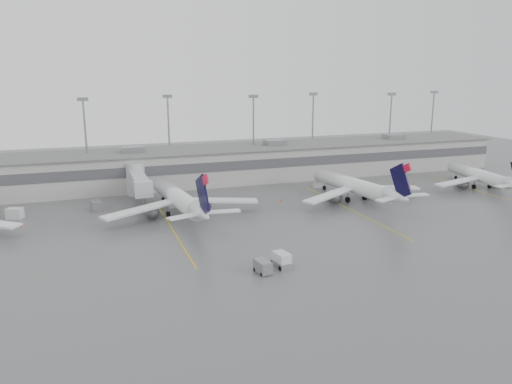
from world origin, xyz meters
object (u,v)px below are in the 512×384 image
object	(u,v)px
jet_mid_left	(179,198)
baggage_tug	(282,261)
jet_far_right	(482,176)
jet_mid_right	(355,185)

from	to	relation	value
jet_mid_left	baggage_tug	bearing A→B (deg)	-80.18
baggage_tug	jet_far_right	bearing A→B (deg)	16.23
jet_mid_left	jet_mid_right	bearing A→B (deg)	-7.85
jet_mid_left	jet_far_right	xyz separation A→B (m)	(69.76, -0.62, -0.41)
jet_mid_right	baggage_tug	distance (m)	40.08
jet_far_right	baggage_tug	size ratio (longest dim) A/B	8.50
jet_mid_right	baggage_tug	xyz separation A→B (m)	(-28.03, -28.55, -2.44)
jet_mid_right	jet_far_right	size ratio (longest dim) A/B	1.11
jet_mid_left	jet_far_right	world-z (taller)	jet_mid_left
jet_mid_left	jet_far_right	size ratio (longest dim) A/B	1.14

